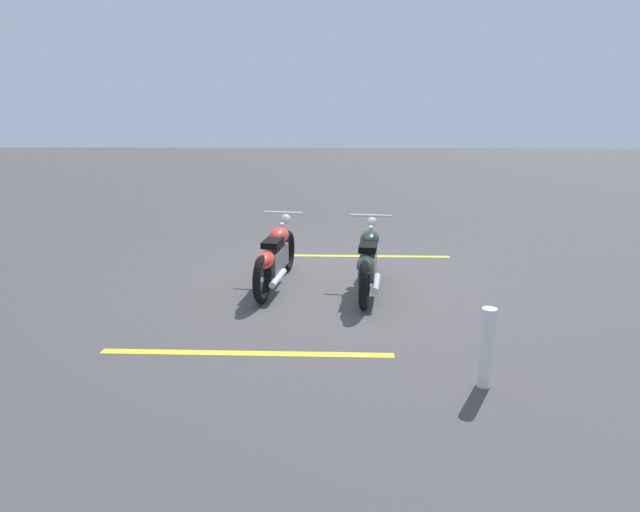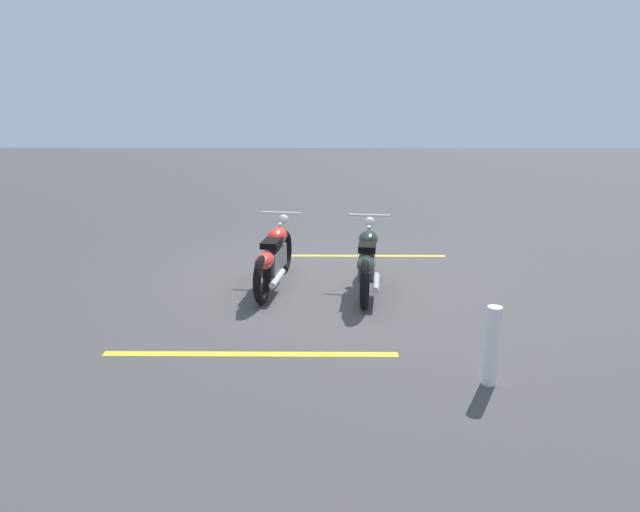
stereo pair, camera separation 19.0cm
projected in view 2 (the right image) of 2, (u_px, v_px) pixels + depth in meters
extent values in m
plane|color=#474444|center=(321.00, 280.00, 8.47)|extent=(60.00, 60.00, 0.00)
torus|color=black|center=(285.00, 251.00, 8.88)|extent=(0.68, 0.20, 0.67)
torus|color=black|center=(262.00, 280.00, 7.39)|extent=(0.68, 0.20, 0.67)
cube|color=#59595E|center=(274.00, 260.00, 8.06)|extent=(0.86, 0.33, 0.32)
ellipsoid|color=red|center=(277.00, 236.00, 8.24)|extent=(0.55, 0.35, 0.24)
ellipsoid|color=red|center=(264.00, 261.00, 7.48)|extent=(0.59, 0.31, 0.22)
cube|color=black|center=(271.00, 243.00, 7.87)|extent=(0.47, 0.30, 0.09)
cylinder|color=silver|center=(282.00, 239.00, 8.59)|extent=(0.27, 0.09, 0.56)
cylinder|color=silver|center=(281.00, 213.00, 8.43)|extent=(0.12, 0.62, 0.04)
sphere|color=silver|center=(284.00, 219.00, 8.66)|extent=(0.15, 0.15, 0.15)
cylinder|color=silver|center=(278.00, 278.00, 7.70)|extent=(0.71, 0.18, 0.09)
torus|color=black|center=(369.00, 254.00, 8.68)|extent=(0.68, 0.19, 0.67)
torus|color=black|center=(365.00, 285.00, 7.19)|extent=(0.68, 0.19, 0.67)
cube|color=#59595E|center=(367.00, 263.00, 7.86)|extent=(0.86, 0.31, 0.32)
ellipsoid|color=black|center=(368.00, 239.00, 8.05)|extent=(0.55, 0.34, 0.24)
ellipsoid|color=black|center=(366.00, 265.00, 7.28)|extent=(0.58, 0.30, 0.22)
cube|color=black|center=(367.00, 247.00, 7.67)|extent=(0.46, 0.29, 0.09)
cylinder|color=silver|center=(369.00, 242.00, 8.39)|extent=(0.27, 0.09, 0.56)
cylinder|color=silver|center=(370.00, 215.00, 8.24)|extent=(0.11, 0.62, 0.04)
sphere|color=silver|center=(370.00, 222.00, 8.46)|extent=(0.15, 0.15, 0.15)
cylinder|color=silver|center=(376.00, 283.00, 7.51)|extent=(0.71, 0.17, 0.09)
cylinder|color=white|center=(492.00, 346.00, 5.18)|extent=(0.14, 0.14, 0.79)
cube|color=yellow|center=(357.00, 256.00, 9.88)|extent=(0.12, 3.20, 0.01)
cube|color=yellow|center=(251.00, 354.00, 5.91)|extent=(0.12, 3.20, 0.01)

